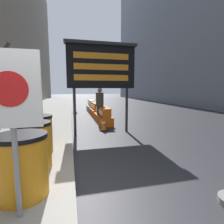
# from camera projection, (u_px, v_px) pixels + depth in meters

# --- Properties ---
(ground_plane) EXTENTS (120.00, 120.00, 0.00)m
(ground_plane) POSITION_uv_depth(u_px,v_px,m) (77.00, 212.00, 2.38)
(ground_plane) COLOR #2D2D33
(barrel_drum_foreground) EXTENTS (0.71, 0.71, 0.90)m
(barrel_drum_foreground) POSITION_uv_depth(u_px,v_px,m) (22.00, 165.00, 2.44)
(barrel_drum_foreground) COLOR orange
(barrel_drum_foreground) RESTS_ON sidewalk_left
(barrel_drum_middle) EXTENTS (0.71, 0.71, 0.90)m
(barrel_drum_middle) POSITION_uv_depth(u_px,v_px,m) (32.00, 146.00, 3.30)
(barrel_drum_middle) COLOR orange
(barrel_drum_middle) RESTS_ON sidewalk_left
(barrel_drum_back) EXTENTS (0.71, 0.71, 0.90)m
(barrel_drum_back) POSITION_uv_depth(u_px,v_px,m) (37.00, 134.00, 4.15)
(barrel_drum_back) COLOR orange
(barrel_drum_back) RESTS_ON sidewalk_left
(warning_sign) EXTENTS (0.63, 0.08, 1.93)m
(warning_sign) POSITION_uv_depth(u_px,v_px,m) (11.00, 103.00, 1.89)
(warning_sign) COLOR gray
(warning_sign) RESTS_ON sidewalk_left
(message_board) EXTENTS (2.61, 0.36, 3.32)m
(message_board) POSITION_uv_depth(u_px,v_px,m) (101.00, 67.00, 6.36)
(message_board) COLOR #28282B
(message_board) RESTS_ON ground_plane
(jersey_barrier_orange_far) EXTENTS (0.60, 2.11, 0.82)m
(jersey_barrier_orange_far) POSITION_uv_depth(u_px,v_px,m) (103.00, 116.00, 8.60)
(jersey_barrier_orange_far) COLOR orange
(jersey_barrier_orange_far) RESTS_ON ground_plane
(jersey_barrier_orange_near) EXTENTS (0.57, 2.09, 0.82)m
(jersey_barrier_orange_near) POSITION_uv_depth(u_px,v_px,m) (95.00, 110.00, 11.11)
(jersey_barrier_orange_near) COLOR orange
(jersey_barrier_orange_near) RESTS_ON ground_plane
(jersey_barrier_cream) EXTENTS (0.55, 1.77, 0.86)m
(jersey_barrier_cream) POSITION_uv_depth(u_px,v_px,m) (91.00, 106.00, 13.14)
(jersey_barrier_cream) COLOR beige
(jersey_barrier_cream) RESTS_ON ground_plane
(traffic_cone_near) EXTENTS (0.31, 0.31, 0.56)m
(traffic_cone_near) POSITION_uv_depth(u_px,v_px,m) (103.00, 124.00, 7.04)
(traffic_cone_near) COLOR black
(traffic_cone_near) RESTS_ON ground_plane
(traffic_light_near_curb) EXTENTS (0.28, 0.44, 3.91)m
(traffic_light_near_curb) POSITION_uv_depth(u_px,v_px,m) (75.00, 76.00, 15.72)
(traffic_light_near_curb) COLOR #2D2D30
(traffic_light_near_curb) RESTS_ON ground_plane
(pedestrian_worker) EXTENTS (0.44, 0.53, 1.74)m
(pedestrian_worker) POSITION_uv_depth(u_px,v_px,m) (100.00, 102.00, 8.61)
(pedestrian_worker) COLOR #333338
(pedestrian_worker) RESTS_ON ground_plane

